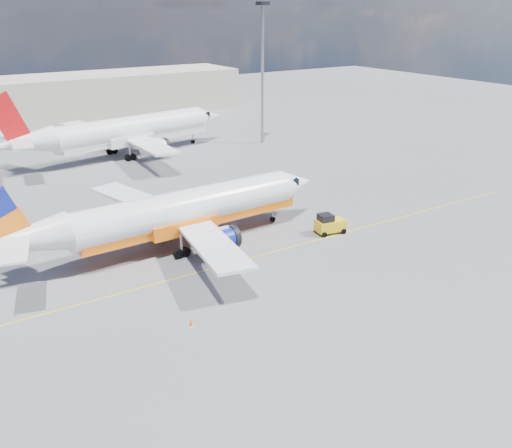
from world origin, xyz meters
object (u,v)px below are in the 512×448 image
main_jet (177,212)px  gse_tug (329,224)px  second_jet (125,132)px  traffic_cone (191,323)px

main_jet → gse_tug: main_jet is taller
second_jet → gse_tug: second_jet is taller
main_jet → traffic_cone: size_ratio=64.54×
main_jet → second_jet: second_jet is taller
gse_tug → second_jet: bearing=107.0°
main_jet → second_jet: bearing=73.6°
main_jet → second_jet: 34.57m
gse_tug → traffic_cone: bearing=-148.0°
main_jet → traffic_cone: (-5.28, -12.79, -3.02)m
gse_tug → traffic_cone: (-18.71, -7.83, -0.68)m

